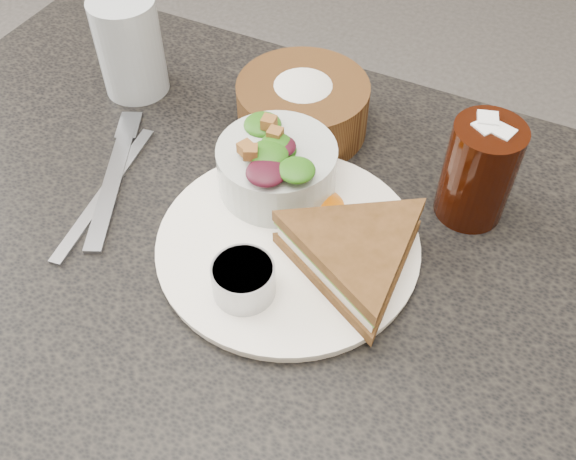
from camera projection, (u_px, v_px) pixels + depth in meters
The scene contains 11 objects.
dining_table at pixel (252, 398), 0.97m from camera, with size 1.00×0.70×0.75m, color black.
dinner_plate at pixel (288, 245), 0.68m from camera, with size 0.27×0.27×0.01m, color white.
sandwich at pixel (356, 254), 0.63m from camera, with size 0.18×0.18×0.05m, color brown, non-canonical shape.
salad_bowl at pixel (277, 161), 0.70m from camera, with size 0.13×0.13×0.08m, color #B7C0BC, non-canonical shape.
dressing_ramekin at pixel (244, 280), 0.62m from camera, with size 0.06×0.06×0.04m, color #94979B.
orange_wedge at pixel (319, 199), 0.70m from camera, with size 0.06×0.06×0.03m, color orange.
fork at pixel (112, 184), 0.74m from camera, with size 0.02×0.20×0.01m, color #9398A2.
knife at pixel (106, 191), 0.73m from camera, with size 0.01×0.22×0.00m, color #ACB0B9.
bread_basket at pixel (303, 100), 0.77m from camera, with size 0.16×0.16×0.09m, color #4D3417, non-canonical shape.
cola_glass at pixel (480, 168), 0.67m from camera, with size 0.08×0.08×0.13m, color black, non-canonical shape.
water_glass at pixel (130, 47), 0.82m from camera, with size 0.08×0.08×0.13m, color #ADB8C0.
Camera 1 is at (0.24, -0.37, 1.28)m, focal length 40.00 mm.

